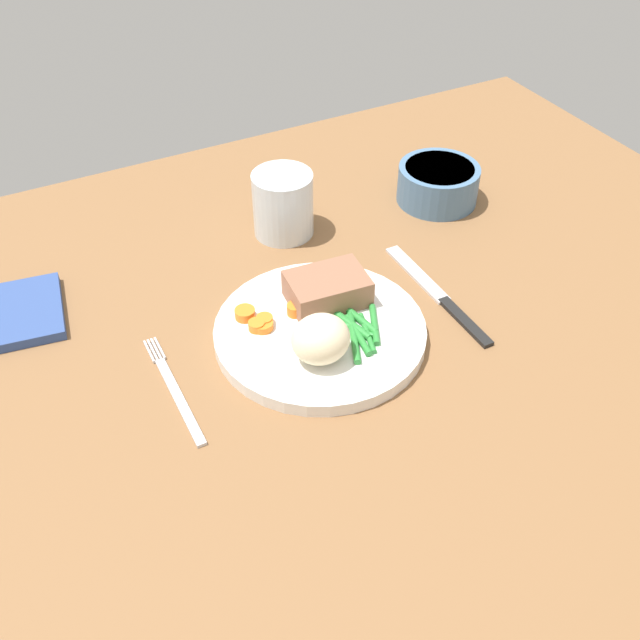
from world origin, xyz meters
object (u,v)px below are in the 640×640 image
knife (439,296)px  meat_portion (330,288)px  fork (174,389)px  water_glass (283,208)px  salad_bowl (438,182)px  dinner_plate (320,332)px  napkin (17,314)px

knife → meat_portion: bearing=158.7°
fork → water_glass: size_ratio=1.95×
meat_portion → fork: bearing=-168.9°
meat_portion → knife: 13.57cm
salad_bowl → meat_portion: bearing=-150.1°
water_glass → meat_portion: bearing=-97.1°
dinner_plate → knife: bearing=-1.0°
knife → salad_bowl: salad_bowl is taller
meat_portion → water_glass: bearing=82.9°
meat_portion → water_glass: size_ratio=1.04×
dinner_plate → water_glass: size_ratio=2.76×
meat_portion → salad_bowl: salad_bowl is taller
meat_portion → napkin: 36.01cm
fork → water_glass: (22.37, 20.81, 3.50)cm
meat_portion → fork: 20.88cm
knife → water_glass: 23.60cm
dinner_plate → napkin: (-29.34, 18.96, -0.19)cm
fork → napkin: bearing=118.4°
dinner_plate → meat_portion: meat_portion is taller
knife → napkin: size_ratio=1.81×
dinner_plate → napkin: bearing=147.1°
meat_portion → dinner_plate: bearing=-130.6°
meat_portion → salad_bowl: size_ratio=0.80×
dinner_plate → fork: 17.11cm
water_glass → napkin: 34.79cm
fork → napkin: size_ratio=1.47×
dinner_plate → meat_portion: 5.46cm
salad_bowl → knife: bearing=-123.2°
dinner_plate → napkin: dinner_plate is taller
napkin → dinner_plate: bearing=-32.9°
water_glass → napkin: water_glass is taller
dinner_plate → knife: dinner_plate is taller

